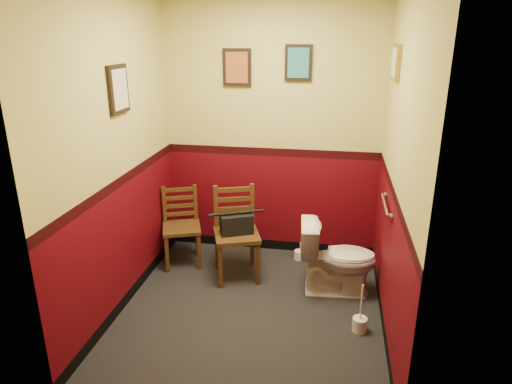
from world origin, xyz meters
TOP-DOWN VIEW (x-y plane):
  - floor at (0.00, 0.00)m, footprint 2.20×2.40m
  - wall_back at (0.00, 1.20)m, footprint 2.20×0.00m
  - wall_front at (0.00, -1.20)m, footprint 2.20×0.00m
  - wall_left at (-1.10, 0.00)m, footprint 0.00×2.40m
  - wall_right at (1.10, 0.00)m, footprint 0.00×2.40m
  - grab_bar at (1.07, 0.25)m, footprint 0.05×0.56m
  - framed_print_back_a at (-0.35, 1.18)m, footprint 0.28×0.04m
  - framed_print_back_b at (0.25, 1.18)m, footprint 0.26×0.04m
  - framed_print_left at (-1.08, 0.10)m, footprint 0.04×0.30m
  - framed_print_right at (1.08, 0.60)m, footprint 0.04×0.34m
  - toilet at (0.72, 0.44)m, footprint 0.73×0.45m
  - toilet_brush at (0.91, -0.14)m, footprint 0.12×0.12m
  - chair_left at (-0.86, 0.76)m, footprint 0.48×0.48m
  - chair_right at (-0.25, 0.59)m, footprint 0.53×0.53m
  - handbag at (-0.24, 0.55)m, footprint 0.34×0.26m
  - tp_stack at (0.39, 1.01)m, footprint 0.22×0.12m

SIDE VIEW (x-z plane):
  - floor at x=0.00m, z-range 0.00..0.00m
  - toilet_brush at x=0.91m, z-range -0.14..0.28m
  - tp_stack at x=0.39m, z-range -0.02..0.18m
  - toilet at x=0.72m, z-range 0.00..0.68m
  - chair_left at x=-0.86m, z-range 0.00..0.80m
  - chair_right at x=-0.25m, z-range 0.00..0.89m
  - handbag at x=-0.24m, z-range 0.45..0.67m
  - grab_bar at x=1.07m, z-range 0.92..0.98m
  - wall_back at x=0.00m, z-range 0.00..2.70m
  - wall_front at x=0.00m, z-range 0.00..2.70m
  - wall_left at x=-1.10m, z-range 0.00..2.70m
  - wall_right at x=1.10m, z-range 0.00..2.70m
  - framed_print_left at x=-1.08m, z-range 1.66..2.04m
  - framed_print_back_a at x=-0.35m, z-range 1.77..2.13m
  - framed_print_back_b at x=0.25m, z-range 1.83..2.17m
  - framed_print_right at x=1.08m, z-range 1.91..2.19m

